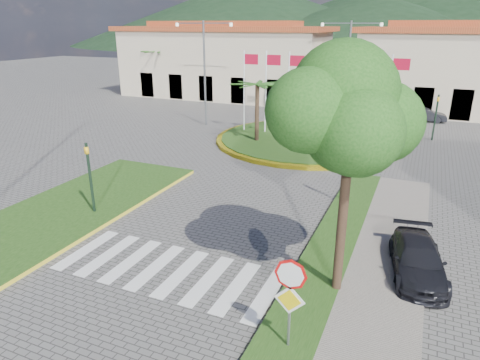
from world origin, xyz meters
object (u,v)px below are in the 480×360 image
at_px(stop_sign, 290,291).
at_px(car_side_right, 418,260).
at_px(deciduous_tree, 351,127).
at_px(white_van, 275,97).
at_px(car_dark_a, 292,102).
at_px(roundabout_island, 307,139).
at_px(car_dark_b, 425,115).

relative_size(stop_sign, car_side_right, 0.69).
xyz_separation_m(stop_sign, deciduous_tree, (0.60, 3.04, 3.38)).
bearing_deg(white_van, car_dark_a, -159.46).
xyz_separation_m(white_van, car_dark_a, (2.66, -2.64, 0.01)).
distance_m(roundabout_island, stop_sign, 20.69).
bearing_deg(car_side_right, deciduous_tree, -147.04).
bearing_deg(car_dark_a, deciduous_tree, -158.38).
relative_size(car_dark_a, car_dark_b, 1.16).
bearing_deg(stop_sign, car_dark_a, 106.74).
bearing_deg(roundabout_island, car_side_right, -62.84).
xyz_separation_m(car_dark_a, car_dark_b, (11.85, -0.82, -0.11)).
height_order(deciduous_tree, car_dark_b, deciduous_tree).
xyz_separation_m(roundabout_island, car_side_right, (7.70, -15.00, 0.38)).
bearing_deg(car_dark_b, stop_sign, 169.87).
relative_size(roundabout_island, stop_sign, 4.79).
bearing_deg(roundabout_island, stop_sign, -76.27).
distance_m(roundabout_island, car_side_right, 16.86).
bearing_deg(car_dark_b, car_side_right, 175.27).
height_order(stop_sign, white_van, stop_sign).
bearing_deg(car_side_right, stop_sign, -128.38).
height_order(roundabout_island, car_side_right, roundabout_island).
bearing_deg(deciduous_tree, roundabout_island, 107.91).
bearing_deg(white_van, car_side_right, -177.46).
distance_m(stop_sign, white_van, 36.00).
relative_size(roundabout_island, car_dark_b, 3.76).
distance_m(car_dark_a, car_side_right, 28.93).
distance_m(white_van, car_dark_a, 3.74).
height_order(roundabout_island, white_van, roundabout_island).
relative_size(white_van, car_side_right, 1.23).
bearing_deg(car_dark_a, white_van, 47.35).
distance_m(roundabout_island, white_van, 15.62).
bearing_deg(car_dark_a, roundabout_island, -156.01).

